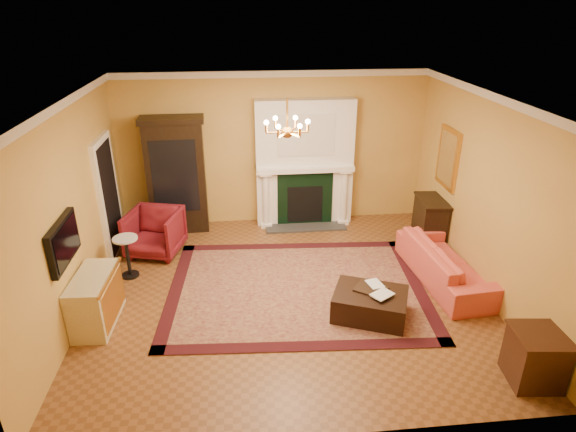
{
  "coord_description": "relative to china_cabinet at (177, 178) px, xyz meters",
  "views": [
    {
      "loc": [
        -0.64,
        -6.34,
        4.2
      ],
      "look_at": [
        0.04,
        0.3,
        1.17
      ],
      "focal_mm": 30.0,
      "sensor_mm": 36.0,
      "label": 1
    }
  ],
  "objects": [
    {
      "name": "floor",
      "position": [
        1.87,
        -2.49,
        -1.08
      ],
      "size": [
        6.0,
        5.5,
        0.02
      ],
      "primitive_type": "cube",
      "color": "brown",
      "rests_on": "ground"
    },
    {
      "name": "ceiling",
      "position": [
        1.87,
        -2.49,
        1.94
      ],
      "size": [
        6.0,
        5.5,
        0.02
      ],
      "primitive_type": "cube",
      "color": "silver",
      "rests_on": "wall_back"
    },
    {
      "name": "wall_back",
      "position": [
        1.87,
        0.27,
        0.43
      ],
      "size": [
        6.0,
        0.02,
        3.0
      ],
      "primitive_type": "cube",
      "color": "gold",
      "rests_on": "floor"
    },
    {
      "name": "wall_front",
      "position": [
        1.87,
        -5.25,
        0.43
      ],
      "size": [
        6.0,
        0.02,
        3.0
      ],
      "primitive_type": "cube",
      "color": "gold",
      "rests_on": "floor"
    },
    {
      "name": "wall_left",
      "position": [
        -1.14,
        -2.49,
        0.43
      ],
      "size": [
        0.02,
        5.5,
        3.0
      ],
      "primitive_type": "cube",
      "color": "gold",
      "rests_on": "floor"
    },
    {
      "name": "wall_right",
      "position": [
        4.88,
        -2.49,
        0.43
      ],
      "size": [
        0.02,
        5.5,
        3.0
      ],
      "primitive_type": "cube",
      "color": "gold",
      "rests_on": "floor"
    },
    {
      "name": "fireplace",
      "position": [
        2.47,
        0.08,
        0.12
      ],
      "size": [
        1.9,
        0.7,
        2.5
      ],
      "color": "white",
      "rests_on": "wall_back"
    },
    {
      "name": "crown_molding",
      "position": [
        1.87,
        -1.53,
        1.87
      ],
      "size": [
        6.0,
        5.5,
        0.12
      ],
      "color": "silver",
      "rests_on": "ceiling"
    },
    {
      "name": "doorway",
      "position": [
        -1.09,
        -0.79,
        -0.03
      ],
      "size": [
        0.08,
        1.05,
        2.1
      ],
      "color": "white",
      "rests_on": "wall_left"
    },
    {
      "name": "tv_panel",
      "position": [
        -1.08,
        -3.09,
        0.28
      ],
      "size": [
        0.09,
        0.95,
        0.58
      ],
      "color": "black",
      "rests_on": "wall_left"
    },
    {
      "name": "gilt_mirror",
      "position": [
        4.84,
        -1.09,
        0.58
      ],
      "size": [
        0.06,
        0.76,
        1.05
      ],
      "color": "gold",
      "rests_on": "wall_right"
    },
    {
      "name": "chandelier",
      "position": [
        1.87,
        -2.49,
        1.54
      ],
      "size": [
        0.63,
        0.55,
        0.53
      ],
      "color": "#C68736",
      "rests_on": "ceiling"
    },
    {
      "name": "oriental_rug",
      "position": [
        2.03,
        -2.41,
        -1.06
      ],
      "size": [
        4.2,
        3.25,
        0.02
      ],
      "primitive_type": "cube",
      "rotation": [
        0.0,
        0.0,
        -0.06
      ],
      "color": "#480F1A",
      "rests_on": "floor"
    },
    {
      "name": "china_cabinet",
      "position": [
        0.0,
        0.0,
        0.0
      ],
      "size": [
        1.09,
        0.54,
        2.15
      ],
      "primitive_type": "cube",
      "rotation": [
        0.0,
        0.0,
        0.04
      ],
      "color": "black",
      "rests_on": "floor"
    },
    {
      "name": "wingback_armchair",
      "position": [
        -0.35,
        -0.98,
        -0.62
      ],
      "size": [
        1.05,
        1.01,
        0.9
      ],
      "primitive_type": "imported",
      "rotation": [
        0.0,
        0.0,
        -0.25
      ],
      "color": "maroon",
      "rests_on": "floor"
    },
    {
      "name": "pedestal_table",
      "position": [
        -0.67,
        -1.75,
        -0.66
      ],
      "size": [
        0.4,
        0.4,
        0.71
      ],
      "color": "black",
      "rests_on": "floor"
    },
    {
      "name": "commode",
      "position": [
        -0.86,
        -2.99,
        -0.7
      ],
      "size": [
        0.53,
        1.03,
        0.75
      ],
      "primitive_type": "cube",
      "rotation": [
        0.0,
        0.0,
        -0.05
      ],
      "color": "beige",
      "rests_on": "floor"
    },
    {
      "name": "coral_sofa",
      "position": [
        4.45,
        -2.39,
        -0.66
      ],
      "size": [
        0.79,
        2.17,
        0.83
      ],
      "primitive_type": "imported",
      "rotation": [
        0.0,
        0.0,
        1.65
      ],
      "color": "#CB5340",
      "rests_on": "floor"
    },
    {
      "name": "end_table",
      "position": [
        4.59,
        -4.68,
        -0.75
      ],
      "size": [
        0.61,
        0.61,
        0.64
      ],
      "primitive_type": "cube",
      "rotation": [
        0.0,
        0.0,
        -0.1
      ],
      "color": "#391A0F",
      "rests_on": "floor"
    },
    {
      "name": "console_table",
      "position": [
        4.65,
        -1.12,
        -0.65
      ],
      "size": [
        0.5,
        0.8,
        0.86
      ],
      "primitive_type": "cube",
      "rotation": [
        0.0,
        0.0,
        -0.08
      ],
      "color": "black",
      "rests_on": "floor"
    },
    {
      "name": "leather_ottoman",
      "position": [
        2.99,
        -3.23,
        -0.87
      ],
      "size": [
        1.22,
        1.07,
        0.38
      ],
      "primitive_type": "cube",
      "rotation": [
        0.0,
        0.0,
        -0.39
      ],
      "color": "black",
      "rests_on": "oriental_rug"
    },
    {
      "name": "ottoman_tray",
      "position": [
        3.0,
        -3.16,
        -0.66
      ],
      "size": [
        0.54,
        0.52,
        0.03
      ],
      "primitive_type": "cube",
      "rotation": [
        0.0,
        0.0,
        -0.62
      ],
      "color": "black",
      "rests_on": "leather_ottoman"
    },
    {
      "name": "book_a",
      "position": [
        2.99,
        -3.1,
        -0.52
      ],
      "size": [
        0.2,
        0.07,
        0.26
      ],
      "primitive_type": "imported",
      "rotation": [
        0.0,
        0.0,
        0.24
      ],
      "color": "gray",
      "rests_on": "ottoman_tray"
    },
    {
      "name": "book_b",
      "position": [
        3.05,
        -3.26,
        -0.5
      ],
      "size": [
        0.14,
        0.2,
        0.3
      ],
      "primitive_type": "imported",
      "rotation": [
        0.0,
        0.0,
        -1.0
      ],
      "color": "gray",
      "rests_on": "ottoman_tray"
    },
    {
      "name": "topiary_left",
      "position": [
        1.76,
        0.04,
        0.41
      ],
      "size": [
        0.17,
        0.17,
        0.46
      ],
      "color": "gray",
      "rests_on": "fireplace"
    },
    {
      "name": "topiary_right",
      "position": [
        3.22,
        0.04,
        0.4
      ],
      "size": [
        0.17,
        0.17,
        0.45
      ],
      "color": "gray",
      "rests_on": "fireplace"
    }
  ]
}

